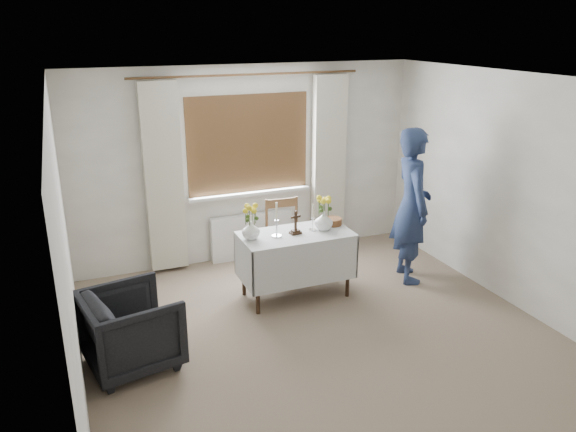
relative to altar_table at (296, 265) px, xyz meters
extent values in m
plane|color=#876F5D|center=(-0.10, -1.16, -0.38)|extent=(5.00, 5.00, 0.00)
cube|color=silver|center=(0.00, 0.00, 0.00)|extent=(1.24, 0.64, 0.76)
imported|color=black|center=(-1.90, -0.71, -0.02)|extent=(0.92, 0.91, 0.72)
imported|color=navy|center=(1.46, -0.07, 0.55)|extent=(0.61, 0.77, 1.85)
cube|color=silver|center=(-0.10, 1.26, -0.08)|extent=(1.10, 0.10, 0.60)
imported|color=white|center=(-0.51, 0.03, 0.48)|extent=(0.25, 0.25, 0.20)
imported|color=white|center=(0.33, -0.01, 0.49)|extent=(0.27, 0.27, 0.21)
cylinder|color=brown|center=(0.51, 0.10, 0.42)|extent=(0.23, 0.23, 0.08)
camera|label=1|loc=(-2.27, -5.34, 2.58)|focal=35.00mm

